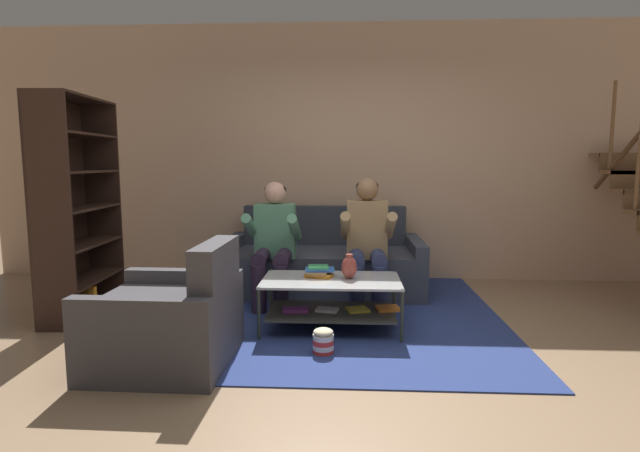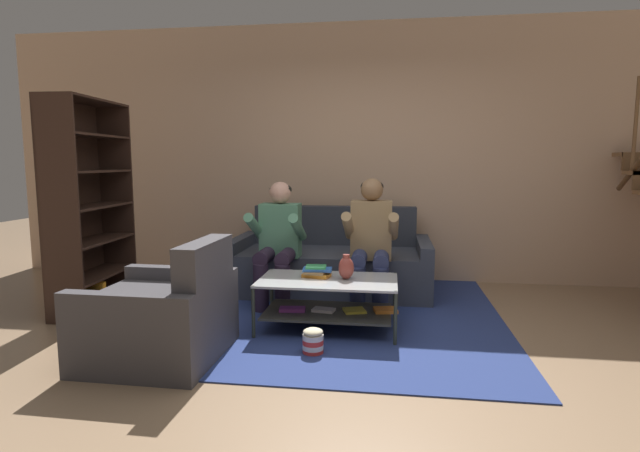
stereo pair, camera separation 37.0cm
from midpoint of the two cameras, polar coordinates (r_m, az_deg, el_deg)
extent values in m
plane|color=#967759|center=(3.61, 4.84, -14.74)|extent=(16.80, 16.80, 0.00)
cube|color=#D0A989|center=(5.80, 6.40, 8.22)|extent=(8.40, 0.12, 2.90)
cylinder|color=brown|center=(5.88, 33.96, 9.66)|extent=(0.04, 0.04, 0.90)
cube|color=#383D4C|center=(5.25, 3.23, -5.16)|extent=(1.79, 0.98, 0.44)
cube|color=#303440|center=(5.57, 3.61, 0.09)|extent=(1.79, 0.18, 0.43)
cube|color=#383D4C|center=(5.40, -6.99, -4.20)|extent=(0.13, 0.98, 0.56)
cube|color=#383D4C|center=(5.25, 13.76, -4.70)|extent=(0.13, 0.98, 0.56)
cylinder|color=#2A1E32|center=(4.56, -4.45, -7.10)|extent=(0.14, 0.14, 0.44)
cylinder|color=#2A1E32|center=(4.52, -1.95, -7.20)|extent=(0.14, 0.14, 0.44)
cylinder|color=#2A1E32|center=(4.67, -4.00, -3.44)|extent=(0.14, 0.42, 0.14)
cylinder|color=#2A1E32|center=(4.63, -1.58, -3.51)|extent=(0.14, 0.42, 0.14)
cube|color=#528B6D|center=(4.82, -2.35, -0.49)|extent=(0.38, 0.22, 0.52)
cylinder|color=#528B6D|center=(4.68, -5.20, -0.11)|extent=(0.09, 0.49, 0.31)
cylinder|color=#528B6D|center=(4.60, -0.26, -0.21)|extent=(0.09, 0.49, 0.31)
sphere|color=#D69E89|center=(4.78, -2.37, 3.82)|extent=(0.21, 0.21, 0.21)
ellipsoid|color=black|center=(4.80, -2.33, 4.15)|extent=(0.21, 0.21, 0.13)
cylinder|color=navy|center=(4.46, 6.71, -7.46)|extent=(0.14, 0.14, 0.44)
cylinder|color=navy|center=(4.46, 9.31, -7.51)|extent=(0.14, 0.14, 0.44)
cylinder|color=navy|center=(4.57, 6.82, -3.71)|extent=(0.14, 0.42, 0.14)
cylinder|color=navy|center=(4.57, 9.33, -3.76)|extent=(0.14, 0.42, 0.14)
cube|color=#9B7D56|center=(4.74, 8.13, -0.47)|extent=(0.38, 0.22, 0.55)
cylinder|color=#9B7D56|center=(4.56, 5.58, -0.04)|extent=(0.09, 0.49, 0.31)
cylinder|color=#9B7D56|center=(4.56, 10.70, -0.13)|extent=(0.09, 0.49, 0.31)
sphere|color=#8D6847|center=(4.70, 8.21, 4.14)|extent=(0.21, 0.21, 0.21)
ellipsoid|color=black|center=(4.72, 8.21, 4.47)|extent=(0.21, 0.21, 0.13)
cube|color=#BABCBD|center=(4.04, 3.55, -6.24)|extent=(1.11, 0.63, 0.02)
cube|color=#3D3D34|center=(4.11, 3.52, -9.79)|extent=(1.02, 0.58, 0.02)
cylinder|color=#31372A|center=(3.89, -4.91, -9.85)|extent=(0.03, 0.03, 0.42)
cylinder|color=#31372A|center=(3.80, 11.43, -10.37)|extent=(0.03, 0.03, 0.42)
cylinder|color=#31372A|center=(4.45, -3.17, -7.61)|extent=(0.03, 0.03, 0.42)
cylinder|color=#31372A|center=(4.37, 10.98, -8.00)|extent=(0.03, 0.03, 0.42)
cube|color=#8F378F|center=(4.08, -0.56, -9.53)|extent=(0.22, 0.12, 0.03)
cube|color=silver|center=(4.09, 3.04, -9.59)|extent=(0.19, 0.14, 0.02)
cube|color=gold|center=(4.10, 6.57, -9.60)|extent=(0.21, 0.20, 0.02)
cube|color=orange|center=(4.13, 10.09, -9.47)|extent=(0.21, 0.18, 0.03)
cube|color=navy|center=(4.63, 3.23, -9.64)|extent=(3.05, 3.19, 0.01)
cube|color=slate|center=(4.63, 3.23, -9.62)|extent=(1.68, 1.76, 0.00)
ellipsoid|color=brown|center=(4.03, 5.65, -4.83)|extent=(0.13, 0.13, 0.18)
cylinder|color=brown|center=(4.01, 5.66, -3.57)|extent=(0.06, 0.06, 0.04)
cube|color=orange|center=(4.10, 2.20, -5.68)|extent=(0.24, 0.18, 0.03)
cube|color=olive|center=(4.11, 2.08, -5.30)|extent=(0.18, 0.19, 0.02)
cube|color=#295DB5|center=(4.10, 2.30, -5.00)|extent=(0.24, 0.14, 0.02)
cube|color=#2C864D|center=(4.10, 2.13, -4.71)|extent=(0.17, 0.14, 0.02)
cube|color=#311F18|center=(4.50, -25.65, 1.50)|extent=(0.35, 0.04, 1.91)
cube|color=#311F18|center=(5.35, -20.45, 2.56)|extent=(0.35, 0.04, 1.91)
cube|color=#311F18|center=(5.00, -24.52, 2.06)|extent=(0.07, 0.98, 1.91)
cube|color=#311F18|center=(5.08, -22.30, -8.57)|extent=(0.40, 0.96, 0.02)
cube|color=#311F18|center=(5.01, -22.47, -5.18)|extent=(0.40, 0.96, 0.02)
cube|color=#311F18|center=(4.95, -22.65, -1.58)|extent=(0.40, 0.96, 0.02)
cube|color=#311F18|center=(4.92, -22.83, 2.08)|extent=(0.40, 0.96, 0.02)
cube|color=#311F18|center=(4.90, -23.01, 5.78)|extent=(0.40, 0.96, 0.02)
cube|color=#311F18|center=(4.91, -23.20, 9.49)|extent=(0.40, 0.96, 0.02)
cube|color=#311F18|center=(4.93, -23.38, 13.06)|extent=(0.40, 0.96, 0.02)
cube|color=#873590|center=(4.67, -24.58, -8.36)|extent=(0.27, 0.06, 0.25)
cube|color=#282035|center=(4.71, -24.24, -8.23)|extent=(0.26, 0.06, 0.25)
cube|color=#2F8248|center=(4.77, -24.27, -8.17)|extent=(0.32, 0.06, 0.23)
cube|color=teal|center=(4.79, -23.80, -8.09)|extent=(0.28, 0.06, 0.22)
cube|color=purple|center=(4.84, -23.46, -8.03)|extent=(0.28, 0.07, 0.20)
cube|color=blue|center=(4.89, -23.15, -7.94)|extent=(0.28, 0.06, 0.19)
cube|color=orange|center=(4.94, -22.85, -7.38)|extent=(0.28, 0.07, 0.26)
cube|color=#403E42|center=(3.64, -15.27, -10.93)|extent=(0.88, 0.70, 0.46)
cube|color=#403E42|center=(3.41, -10.03, -4.81)|extent=(0.17, 0.69, 0.37)
cube|color=#403E42|center=(3.98, -12.93, -8.55)|extent=(0.87, 0.12, 0.56)
cube|color=#403E42|center=(3.29, -18.19, -12.12)|extent=(0.87, 0.12, 0.56)
cylinder|color=red|center=(3.65, 2.19, -14.17)|extent=(0.15, 0.15, 0.04)
cylinder|color=white|center=(3.63, 2.20, -13.65)|extent=(0.15, 0.15, 0.04)
cylinder|color=red|center=(3.62, 2.20, -13.12)|extent=(0.15, 0.15, 0.04)
cylinder|color=white|center=(3.61, 2.20, -12.59)|extent=(0.15, 0.15, 0.04)
ellipsoid|color=beige|center=(3.60, 2.20, -12.04)|extent=(0.14, 0.14, 0.05)
camera|label=1|loc=(0.18, -87.51, 0.32)|focal=28.00mm
camera|label=2|loc=(0.18, 92.49, -0.32)|focal=28.00mm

